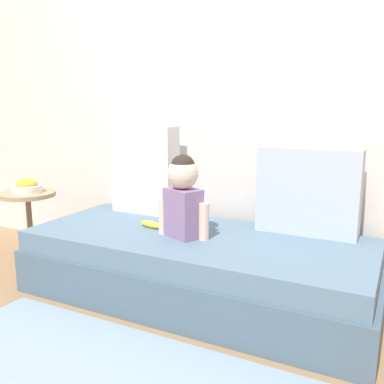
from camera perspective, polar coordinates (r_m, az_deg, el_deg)
name	(u,v)px	position (r m, az deg, el deg)	size (l,w,h in m)	color
ground_plane	(196,297)	(2.58, 0.55, -13.92)	(12.00, 12.00, 0.00)	#93704C
back_wall	(234,89)	(2.84, 5.73, 13.68)	(5.22, 0.10, 2.44)	silver
couch	(196,267)	(2.51, 0.56, -10.03)	(2.02, 0.85, 0.38)	#495F70
throw_pillow_left	(145,170)	(2.92, -6.35, 3.01)	(0.46, 0.16, 0.60)	silver
throw_pillow_right	(308,191)	(2.51, 15.39, 0.10)	(0.57, 0.16, 0.50)	#B2BCC6
toddler	(183,194)	(2.36, -1.22, -0.33)	(0.31, 0.21, 0.47)	gray
banana	(151,224)	(2.59, -5.56, -4.37)	(0.17, 0.04, 0.04)	yellow
side_table	(29,207)	(3.31, -21.17, -1.95)	(0.40, 0.40, 0.50)	tan
fruit_bowl	(27,187)	(3.28, -21.37, 0.69)	(0.22, 0.22, 0.10)	silver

